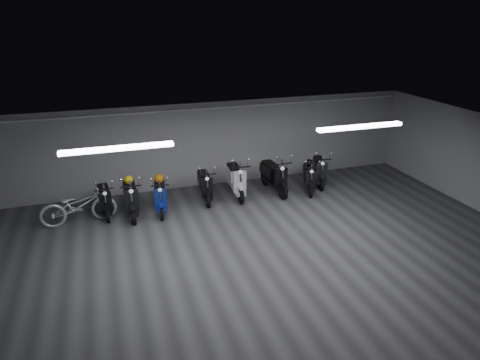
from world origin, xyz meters
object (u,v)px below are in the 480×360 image
object	(u,v)px
scooter_6	(236,174)
helmet_2	(159,179)
scooter_1	(104,195)
scooter_7	(274,171)
bicycle	(78,202)
helmet_0	(309,163)
scooter_8	(309,173)
helmet_1	(129,180)
scooter_9	(320,165)
scooter_4	(160,191)
scooter_3	(130,193)
scooter_5	(205,180)

from	to	relation	value
scooter_6	helmet_2	size ratio (longest dim) A/B	6.80
scooter_1	scooter_7	size ratio (longest dim) A/B	0.85
bicycle	helmet_0	xyz separation A→B (m)	(7.14, 0.34, 0.24)
scooter_8	helmet_1	world-z (taller)	scooter_8
scooter_9	scooter_6	bearing A→B (deg)	-158.66
scooter_1	bicycle	world-z (taller)	bicycle
scooter_8	scooter_4	bearing A→B (deg)	-159.24
scooter_4	bicycle	world-z (taller)	bicycle
scooter_7	scooter_9	bearing A→B (deg)	1.49
scooter_6	scooter_7	bearing A→B (deg)	-0.33
helmet_0	helmet_2	size ratio (longest dim) A/B	0.87
scooter_9	scooter_7	bearing A→B (deg)	-154.51
scooter_4	scooter_3	bearing A→B (deg)	-174.75
helmet_0	scooter_3	bearing A→B (deg)	-177.44
scooter_5	scooter_6	size ratio (longest dim) A/B	0.89
helmet_2	scooter_4	bearing A→B (deg)	-96.32
scooter_1	scooter_3	xyz separation A→B (m)	(0.71, -0.27, 0.08)
scooter_6	helmet_0	size ratio (longest dim) A/B	7.84
scooter_7	helmet_2	distance (m)	3.68
scooter_5	bicycle	world-z (taller)	scooter_5
scooter_3	scooter_8	size ratio (longest dim) A/B	1.12
helmet_0	helmet_1	bearing A→B (deg)	179.97
scooter_7	scooter_9	size ratio (longest dim) A/B	1.08
scooter_8	helmet_0	size ratio (longest dim) A/B	6.69
scooter_9	scooter_8	bearing A→B (deg)	-123.91
scooter_3	scooter_7	size ratio (longest dim) A/B	0.96
scooter_5	helmet_1	xyz separation A→B (m)	(-2.27, -0.13, 0.34)
helmet_0	scooter_8	bearing A→B (deg)	-110.11
scooter_9	bicycle	distance (m)	7.70
scooter_1	scooter_5	bearing A→B (deg)	-0.89
scooter_3	scooter_9	size ratio (longest dim) A/B	1.04
scooter_5	scooter_1	bearing A→B (deg)	-172.19
scooter_3	scooter_5	size ratio (longest dim) A/B	1.07
scooter_8	helmet_0	xyz separation A→B (m)	(0.08, 0.22, 0.27)
scooter_1	scooter_8	xyz separation A→B (m)	(6.36, -0.23, 0.00)
scooter_3	helmet_2	world-z (taller)	scooter_3
scooter_8	bicycle	world-z (taller)	bicycle
scooter_3	scooter_9	xyz separation A→B (m)	(6.26, 0.48, -0.03)
scooter_4	helmet_1	xyz separation A→B (m)	(-0.83, 0.27, 0.35)
scooter_7	helmet_0	world-z (taller)	scooter_7
helmet_2	scooter_1	bearing A→B (deg)	178.32
scooter_7	scooter_9	distance (m)	1.74
scooter_1	scooter_6	distance (m)	4.00
scooter_6	scooter_1	bearing A→B (deg)	-173.42
scooter_1	scooter_3	size ratio (longest dim) A/B	0.89
scooter_8	helmet_0	bearing A→B (deg)	90.00
scooter_4	helmet_2	bearing A→B (deg)	90.00
scooter_4	helmet_1	world-z (taller)	scooter_4
scooter_4	scooter_7	size ratio (longest dim) A/B	0.89
scooter_5	scooter_3	bearing A→B (deg)	-164.76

